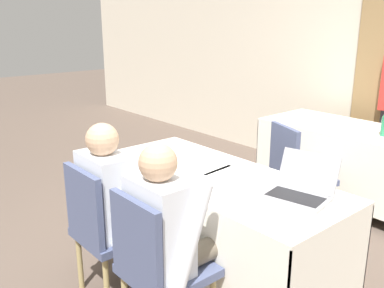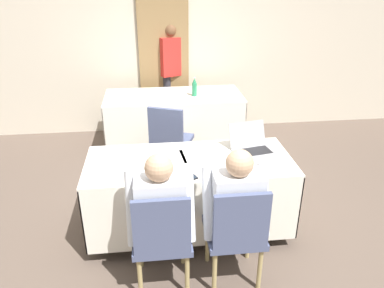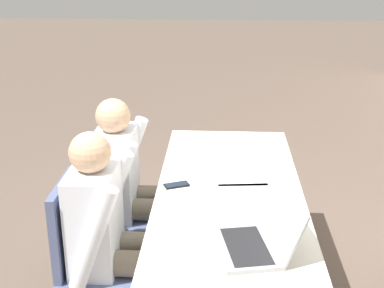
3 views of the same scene
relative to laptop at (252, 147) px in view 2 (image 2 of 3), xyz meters
name	(u,v)px [view 2 (image 2 of 3)]	position (x,y,z in m)	size (l,w,h in m)	color
ground_plane	(190,229)	(-0.59, -0.11, -0.80)	(24.00, 24.00, 0.00)	brown
wall_back	(170,40)	(-0.59, 2.48, 0.55)	(12.00, 0.06, 2.70)	beige
curtain_panel	(163,43)	(-0.69, 2.42, 0.52)	(0.71, 0.04, 2.65)	olive
conference_table_near	(189,178)	(-0.59, -0.11, -0.23)	(1.82, 0.77, 0.76)	white
conference_table_far	(174,108)	(-0.60, 1.77, -0.23)	(1.82, 0.77, 0.76)	white
laptop	(252,147)	(0.00, 0.00, 0.00)	(0.41, 0.39, 0.24)	#99999E
cell_phone	(191,176)	(-0.61, -0.40, -0.04)	(0.11, 0.15, 0.01)	black
paper_beside_laptop	(125,160)	(-1.15, -0.05, -0.04)	(0.28, 0.34, 0.00)	white
paper_centre_table	(193,156)	(-0.55, -0.04, -0.04)	(0.24, 0.32, 0.00)	white
paper_left_edge	(173,157)	(-0.73, -0.03, -0.04)	(0.24, 0.31, 0.00)	white
water_bottle	(194,88)	(-0.33, 1.70, 0.07)	(0.07, 0.07, 0.25)	#288456
chair_near_left	(162,236)	(-0.87, -0.80, -0.31)	(0.44, 0.44, 0.90)	tan
chair_near_right	(236,231)	(-0.31, -0.80, -0.31)	(0.44, 0.44, 0.90)	tan
chair_far_spare	(170,138)	(-0.71, 0.96, -0.31)	(0.57, 0.57, 0.90)	tan
person_checkered_shirt	(161,210)	(-0.87, -0.70, -0.15)	(0.50, 0.52, 1.16)	#665B4C
person_white_shirt	(234,205)	(-0.31, -0.70, -0.15)	(0.50, 0.52, 1.16)	#665B4C
person_red_shirt	(171,71)	(-0.58, 2.45, 0.11)	(0.39, 0.31, 1.59)	#33333D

